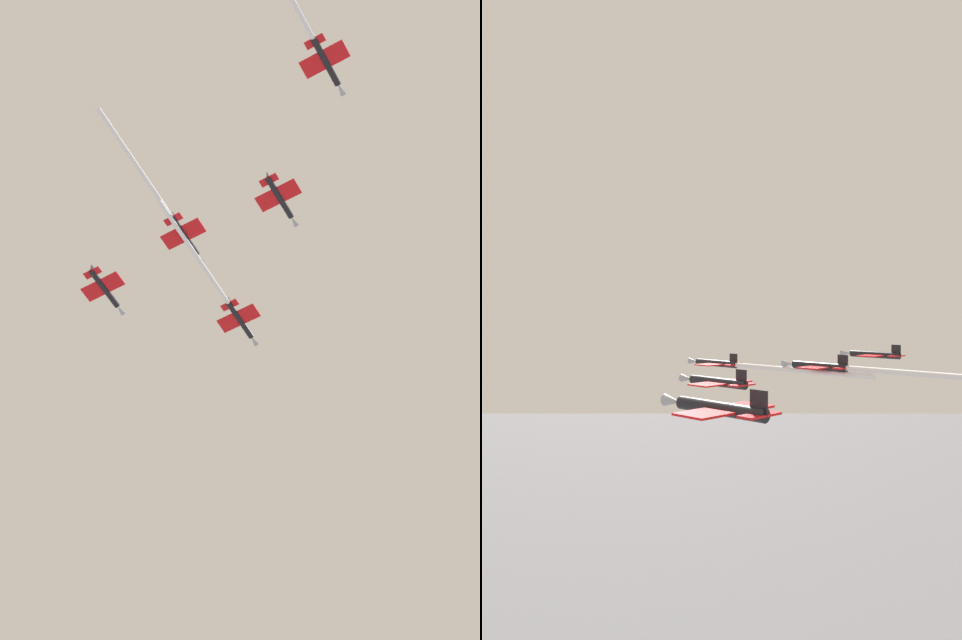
# 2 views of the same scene
# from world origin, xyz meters

# --- Properties ---
(jet_lead) EXTENTS (22.29, 28.03, 2.30)m
(jet_lead) POSITION_xyz_m (21.52, 12.59, 166.26)
(jet_lead) COLOR black
(jet_port_inner) EXTENTS (8.68, 9.92, 2.30)m
(jet_port_inner) POSITION_xyz_m (42.69, 9.94, 166.34)
(jet_port_inner) COLOR black
(jet_starboard_inner) EXTENTS (8.68, 9.92, 2.30)m
(jet_starboard_inner) POSITION_xyz_m (13.94, 32.53, 167.64)
(jet_starboard_inner) COLOR black
(jet_port_outer) EXTENTS (21.76, 27.36, 2.30)m
(jet_port_outer) POSITION_xyz_m (33.74, 28.14, 167.13)
(jet_port_outer) COLOR black
(jet_center_rear) EXTENTS (23.29, 29.32, 2.30)m
(jet_center_rear) POSITION_xyz_m (15.75, 64.43, 166.72)
(jet_center_rear) COLOR black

